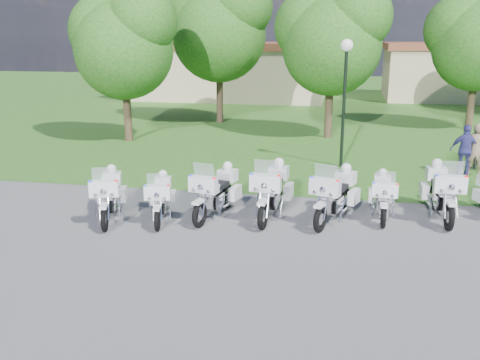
% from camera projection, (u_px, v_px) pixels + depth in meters
% --- Properties ---
extents(ground, '(100.00, 100.00, 0.00)m').
position_uv_depth(ground, '(244.00, 229.00, 13.56)').
color(ground, '#58585D').
rests_on(ground, ground).
extents(grass_lawn, '(100.00, 48.00, 0.01)m').
position_uv_depth(grass_lawn, '(310.00, 101.00, 39.14)').
color(grass_lawn, '#2D621F').
rests_on(grass_lawn, ground).
extents(motorcycle_0, '(1.20, 2.32, 1.60)m').
position_uv_depth(motorcycle_0, '(109.00, 195.00, 14.17)').
color(motorcycle_0, black).
rests_on(motorcycle_0, ground).
extents(motorcycle_1, '(1.00, 2.11, 1.44)m').
position_uv_depth(motorcycle_1, '(161.00, 197.00, 14.14)').
color(motorcycle_1, black).
rests_on(motorcycle_1, ground).
extents(motorcycle_2, '(1.12, 2.41, 1.64)m').
position_uv_depth(motorcycle_2, '(216.00, 191.00, 14.41)').
color(motorcycle_2, black).
rests_on(motorcycle_2, ground).
extents(motorcycle_3, '(0.99, 2.61, 1.75)m').
position_uv_depth(motorcycle_3, '(272.00, 190.00, 14.35)').
color(motorcycle_3, black).
rests_on(motorcycle_3, ground).
extents(motorcycle_4, '(1.34, 2.43, 1.69)m').
position_uv_depth(motorcycle_4, '(335.00, 194.00, 14.05)').
color(motorcycle_4, black).
rests_on(motorcycle_4, ground).
extents(motorcycle_5, '(0.72, 2.14, 1.44)m').
position_uv_depth(motorcycle_5, '(383.00, 195.00, 14.32)').
color(motorcycle_5, black).
rests_on(motorcycle_5, ground).
extents(motorcycle_6, '(0.89, 2.59, 1.74)m').
position_uv_depth(motorcycle_6, '(441.00, 191.00, 14.30)').
color(motorcycle_6, black).
rests_on(motorcycle_6, ground).
extents(lamp_post, '(0.44, 0.44, 4.61)m').
position_uv_depth(lamp_post, '(346.00, 73.00, 18.98)').
color(lamp_post, black).
rests_on(lamp_post, ground).
extents(tree_0, '(5.09, 4.35, 6.79)m').
position_uv_depth(tree_0, '(123.00, 40.00, 23.47)').
color(tree_0, '#38281C').
rests_on(tree_0, ground).
extents(tree_1, '(5.88, 5.02, 7.84)m').
position_uv_depth(tree_1, '(218.00, 25.00, 28.32)').
color(tree_1, '#38281C').
rests_on(tree_1, ground).
extents(tree_2, '(5.29, 4.52, 7.06)m').
position_uv_depth(tree_2, '(331.00, 36.00, 24.21)').
color(tree_2, '#38281C').
rests_on(tree_2, ground).
extents(tree_3, '(5.19, 4.43, 6.92)m').
position_uv_depth(tree_3, '(478.00, 38.00, 26.50)').
color(tree_3, '#38281C').
rests_on(tree_3, ground).
extents(building_west, '(14.56, 8.32, 4.10)m').
position_uv_depth(building_west, '(232.00, 70.00, 40.61)').
color(building_west, tan).
rests_on(building_west, ground).
extents(building_east, '(11.44, 7.28, 4.10)m').
position_uv_depth(building_east, '(463.00, 71.00, 39.47)').
color(building_east, tan).
rests_on(building_east, ground).
extents(bystander_a, '(0.75, 0.57, 1.83)m').
position_uv_depth(bystander_a, '(476.00, 150.00, 18.43)').
color(bystander_a, '#89715C').
rests_on(bystander_a, ground).
extents(bystander_b, '(0.97, 0.90, 1.59)m').
position_uv_depth(bystander_b, '(475.00, 147.00, 19.38)').
color(bystander_b, slate).
rests_on(bystander_b, ground).
extents(bystander_c, '(1.06, 0.49, 1.76)m').
position_uv_depth(bystander_c, '(466.00, 150.00, 18.51)').
color(bystander_c, '#3C3A8B').
rests_on(bystander_c, ground).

